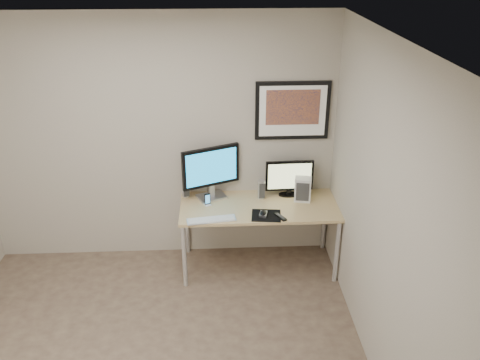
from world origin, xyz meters
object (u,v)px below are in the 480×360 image
(speaker_left, at_px, (186,188))
(speaker_right, at_px, (261,189))
(framed_art, at_px, (292,111))
(keyboard, at_px, (211,220))
(desk, at_px, (259,211))
(monitor_large, at_px, (211,170))
(fan_unit, at_px, (303,189))
(monitor_tv, at_px, (289,177))
(phone_dock, at_px, (207,200))

(speaker_left, xyz_separation_m, speaker_right, (0.79, -0.08, 0.00))
(framed_art, distance_m, keyboard, 1.36)
(desk, height_order, monitor_large, monitor_large)
(monitor_large, bearing_deg, speaker_left, 147.38)
(fan_unit, bearing_deg, speaker_right, -179.84)
(monitor_tv, distance_m, fan_unit, 0.19)
(framed_art, xyz_separation_m, monitor_large, (-0.83, -0.13, -0.58))
(monitor_large, distance_m, speaker_left, 0.35)
(monitor_large, height_order, speaker_right, monitor_large)
(desk, distance_m, speaker_right, 0.24)
(monitor_large, distance_m, monitor_tv, 0.82)
(monitor_large, bearing_deg, fan_unit, -29.86)
(monitor_tv, relative_size, speaker_left, 2.56)
(fan_unit, bearing_deg, keyboard, -147.64)
(framed_art, bearing_deg, speaker_left, -175.55)
(fan_unit, bearing_deg, phone_dock, -165.28)
(monitor_tv, height_order, fan_unit, monitor_tv)
(monitor_large, xyz_separation_m, fan_unit, (0.94, -0.11, -0.18))
(keyboard, relative_size, fan_unit, 1.85)
(phone_dock, bearing_deg, fan_unit, -19.41)
(desk, xyz_separation_m, speaker_right, (0.04, 0.17, 0.16))
(desk, bearing_deg, phone_dock, 177.05)
(speaker_left, height_order, speaker_right, speaker_right)
(speaker_left, relative_size, fan_unit, 0.77)
(desk, distance_m, monitor_tv, 0.48)
(speaker_left, relative_size, speaker_right, 0.99)
(speaker_right, relative_size, phone_dock, 1.47)
(phone_dock, bearing_deg, monitor_tv, -11.05)
(monitor_large, xyz_separation_m, speaker_left, (-0.27, 0.05, -0.21))
(framed_art, distance_m, monitor_large, 1.02)
(desk, distance_m, phone_dock, 0.54)
(framed_art, relative_size, speaker_right, 3.80)
(framed_art, bearing_deg, fan_unit, -66.53)
(speaker_right, height_order, keyboard, speaker_right)
(monitor_tv, relative_size, fan_unit, 1.96)
(monitor_tv, distance_m, speaker_left, 1.09)
(phone_dock, bearing_deg, keyboard, -106.02)
(speaker_left, distance_m, speaker_right, 0.79)
(framed_art, relative_size, monitor_large, 1.29)
(desk, height_order, keyboard, keyboard)
(speaker_right, bearing_deg, monitor_large, 170.45)
(monitor_large, height_order, keyboard, monitor_large)
(desk, xyz_separation_m, phone_dock, (-0.52, 0.03, 0.13))
(speaker_right, bearing_deg, framed_art, 21.11)
(monitor_tv, bearing_deg, desk, -149.58)
(speaker_left, height_order, keyboard, speaker_left)
(framed_art, bearing_deg, monitor_tv, -99.08)
(speaker_right, bearing_deg, phone_dock, -171.79)
(framed_art, height_order, keyboard, framed_art)
(keyboard, bearing_deg, monitor_tv, 22.74)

